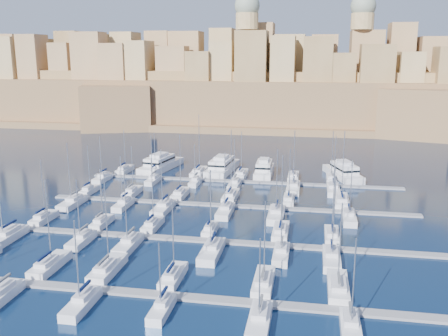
% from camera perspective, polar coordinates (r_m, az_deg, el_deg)
% --- Properties ---
extents(ground, '(600.00, 600.00, 0.00)m').
position_cam_1_polar(ground, '(104.31, -0.46, -6.03)').
color(ground, black).
rests_on(ground, ground).
extents(pontoon_near, '(84.00, 2.00, 0.40)m').
position_cam_1_polar(pontoon_near, '(73.73, -5.49, -14.39)').
color(pontoon_near, slate).
rests_on(pontoon_near, ground).
extents(pontoon_mid_near, '(84.00, 2.00, 0.40)m').
position_cam_1_polar(pontoon_mid_near, '(93.20, -1.83, -8.29)').
color(pontoon_mid_near, slate).
rests_on(pontoon_mid_near, ground).
extents(pontoon_mid_far, '(84.00, 2.00, 0.40)m').
position_cam_1_polar(pontoon_mid_far, '(113.60, 0.47, -4.31)').
color(pontoon_mid_far, slate).
rests_on(pontoon_mid_far, ground).
extents(pontoon_far, '(84.00, 2.00, 0.40)m').
position_cam_1_polar(pontoon_far, '(134.50, 2.05, -1.56)').
color(pontoon_far, slate).
rests_on(pontoon_far, ground).
extents(sailboat_1, '(2.89, 9.64, 15.08)m').
position_cam_1_polar(sailboat_1, '(86.52, -19.30, -10.40)').
color(sailboat_1, silver).
rests_on(sailboat_1, ground).
extents(sailboat_2, '(3.01, 10.05, 16.64)m').
position_cam_1_polar(sailboat_2, '(82.52, -13.19, -11.14)').
color(sailboat_2, silver).
rests_on(sailboat_2, ground).
extents(sailboat_3, '(2.58, 8.61, 12.88)m').
position_cam_1_polar(sailboat_3, '(78.45, -5.84, -12.20)').
color(sailboat_3, silver).
rests_on(sailboat_3, ground).
extents(sailboat_4, '(2.83, 9.42, 13.47)m').
position_cam_1_polar(sailboat_4, '(76.43, 4.53, -12.88)').
color(sailboat_4, silver).
rests_on(sailboat_4, ground).
extents(sailboat_5, '(2.97, 9.89, 13.75)m').
position_cam_1_polar(sailboat_5, '(76.51, 12.90, -13.15)').
color(sailboat_5, silver).
rests_on(sailboat_5, ground).
extents(sailboat_8, '(2.55, 8.49, 13.09)m').
position_cam_1_polar(sailboat_8, '(73.19, -15.96, -14.62)').
color(sailboat_8, silver).
rests_on(sailboat_8, ground).
extents(sailboat_9, '(2.20, 7.33, 10.52)m').
position_cam_1_polar(sailboat_9, '(69.82, -7.11, -15.65)').
color(sailboat_9, silver).
rests_on(sailboat_9, ground).
extents(sailboat_10, '(2.72, 9.07, 12.42)m').
position_cam_1_polar(sailboat_10, '(66.70, 4.06, -17.01)').
color(sailboat_10, silver).
rests_on(sailboat_10, ground).
extents(sailboat_11, '(2.44, 8.12, 12.97)m').
position_cam_1_polar(sailboat_11, '(67.09, 14.25, -17.22)').
color(sailboat_11, silver).
rests_on(sailboat_11, ground).
extents(sailboat_12, '(2.47, 8.23, 13.32)m').
position_cam_1_polar(sailboat_12, '(110.05, -19.90, -5.41)').
color(sailboat_12, silver).
rests_on(sailboat_12, ground).
extents(sailboat_13, '(2.30, 7.66, 11.92)m').
position_cam_1_polar(sailboat_13, '(104.10, -13.79, -6.05)').
color(sailboat_13, silver).
rests_on(sailboat_13, ground).
extents(sailboat_14, '(2.48, 8.27, 14.46)m').
position_cam_1_polar(sailboat_14, '(100.64, -8.16, -6.44)').
color(sailboat_14, silver).
rests_on(sailboat_14, ground).
extents(sailboat_15, '(2.19, 7.29, 10.49)m').
position_cam_1_polar(sailboat_15, '(97.29, -1.57, -7.04)').
color(sailboat_15, silver).
rests_on(sailboat_15, ground).
extents(sailboat_16, '(2.87, 9.56, 15.83)m').
position_cam_1_polar(sailboat_16, '(96.63, 6.49, -7.22)').
color(sailboat_16, silver).
rests_on(sailboat_16, ground).
extents(sailboat_17, '(2.62, 8.74, 14.07)m').
position_cam_1_polar(sailboat_17, '(96.21, 12.22, -7.55)').
color(sailboat_17, silver).
rests_on(sailboat_17, ground).
extents(sailboat_18, '(3.32, 11.05, 16.37)m').
position_cam_1_polar(sailboat_18, '(101.60, -23.71, -7.25)').
color(sailboat_18, silver).
rests_on(sailboat_18, ground).
extents(sailboat_19, '(2.52, 8.40, 12.55)m').
position_cam_1_polar(sailboat_19, '(95.62, -15.97, -7.91)').
color(sailboat_19, silver).
rests_on(sailboat_19, ground).
extents(sailboat_20, '(2.79, 9.31, 15.33)m').
position_cam_1_polar(sailboat_20, '(91.67, -10.85, -8.53)').
color(sailboat_20, silver).
rests_on(sailboat_20, ground).
extents(sailboat_21, '(3.12, 10.38, 15.57)m').
position_cam_1_polar(sailboat_21, '(87.11, -1.42, -9.45)').
color(sailboat_21, silver).
rests_on(sailboat_21, ground).
extents(sailboat_22, '(2.57, 8.57, 12.36)m').
position_cam_1_polar(sailboat_22, '(86.53, 6.55, -9.73)').
color(sailboat_22, silver).
rests_on(sailboat_22, ground).
extents(sailboat_23, '(2.84, 9.48, 15.27)m').
position_cam_1_polar(sailboat_23, '(86.08, 12.18, -10.05)').
color(sailboat_23, silver).
rests_on(sailboat_23, ground).
extents(sailboat_24, '(2.26, 7.54, 12.30)m').
position_cam_1_polar(sailboat_24, '(128.37, -15.15, -2.49)').
color(sailboat_24, silver).
rests_on(sailboat_24, ground).
extents(sailboat_25, '(2.57, 8.57, 12.35)m').
position_cam_1_polar(sailboat_25, '(124.57, -10.43, -2.71)').
color(sailboat_25, silver).
rests_on(sailboat_25, ground).
extents(sailboat_26, '(2.73, 9.11, 15.52)m').
position_cam_1_polar(sailboat_26, '(121.17, -5.02, -2.97)').
color(sailboat_26, silver).
rests_on(sailboat_26, ground).
extents(sailboat_27, '(3.01, 10.02, 16.81)m').
position_cam_1_polar(sailboat_27, '(119.06, 0.76, -3.21)').
color(sailboat_27, silver).
rests_on(sailboat_27, ground).
extents(sailboat_28, '(2.49, 8.31, 13.03)m').
position_cam_1_polar(sailboat_28, '(116.90, 7.41, -3.65)').
color(sailboat_28, silver).
rests_on(sailboat_28, ground).
extents(sailboat_29, '(3.21, 10.69, 17.33)m').
position_cam_1_polar(sailboat_29, '(118.13, 13.26, -3.69)').
color(sailboat_29, silver).
rests_on(sailboat_29, ground).
extents(sailboat_30, '(3.00, 10.01, 14.95)m').
position_cam_1_polar(sailboat_30, '(118.94, -16.94, -3.81)').
color(sailboat_30, silver).
rests_on(sailboat_30, ground).
extents(sailboat_31, '(2.48, 8.28, 12.22)m').
position_cam_1_polar(sailboat_31, '(114.87, -11.43, -4.11)').
color(sailboat_31, silver).
rests_on(sailboat_31, ground).
extents(sailboat_32, '(3.02, 10.07, 14.27)m').
position_cam_1_polar(sailboat_32, '(110.96, -6.95, -4.54)').
color(sailboat_32, silver).
rests_on(sailboat_32, ground).
extents(sailboat_33, '(2.86, 9.53, 13.98)m').
position_cam_1_polar(sailboat_33, '(108.07, 0.15, -4.93)').
color(sailboat_33, silver).
rests_on(sailboat_33, ground).
extents(sailboat_34, '(3.20, 10.68, 15.21)m').
position_cam_1_polar(sailboat_34, '(106.26, 5.99, -5.31)').
color(sailboat_34, silver).
rests_on(sailboat_34, ground).
extents(sailboat_35, '(2.73, 9.09, 13.35)m').
position_cam_1_polar(sailboat_35, '(107.11, 14.09, -5.51)').
color(sailboat_35, silver).
rests_on(sailboat_35, ground).
extents(sailboat_36, '(2.67, 8.92, 12.75)m').
position_cam_1_polar(sailboat_36, '(148.31, -11.28, -0.21)').
color(sailboat_36, silver).
rests_on(sailboat_36, ground).
extents(sailboat_37, '(2.24, 7.47, 12.14)m').
position_cam_1_polar(sailboat_37, '(144.53, -7.91, -0.43)').
color(sailboat_37, silver).
rests_on(sailboat_37, ground).
extents(sailboat_38, '(3.22, 10.72, 17.51)m').
position_cam_1_polar(sailboat_38, '(142.68, -2.88, -0.47)').
color(sailboat_38, silver).
rests_on(sailboat_38, ground).
extents(sailboat_39, '(2.93, 9.77, 13.05)m').
position_cam_1_polar(sailboat_39, '(140.05, 1.95, -0.74)').
color(sailboat_39, silver).
rests_on(sailboat_39, ground).
extents(sailboat_40, '(2.80, 9.34, 13.76)m').
position_cam_1_polar(sailboat_40, '(138.59, 7.92, -1.00)').
color(sailboat_40, silver).
rests_on(sailboat_40, ground).
extents(sailboat_41, '(2.54, 8.47, 14.09)m').
position_cam_1_polar(sailboat_41, '(138.21, 12.15, -1.22)').
color(sailboat_41, silver).
rests_on(sailboat_41, ground).
extents(sailboat_42, '(2.57, 8.58, 12.71)m').
position_cam_1_polar(sailboat_42, '(139.76, -13.71, -1.14)').
color(sailboat_42, silver).
rests_on(sailboat_42, ground).
extents(sailboat_43, '(2.33, 7.77, 13.23)m').
position_cam_1_polar(sailboat_43, '(135.08, -8.12, -1.38)').
color(sailboat_43, silver).
rests_on(sailboat_43, ground).
extents(sailboat_44, '(2.20, 7.32, 11.35)m').
position_cam_1_polar(sailboat_44, '(132.18, -3.30, -1.60)').
color(sailboat_44, silver).
rests_on(sailboat_44, ground).
extents(sailboat_45, '(2.67, 8.89, 13.18)m').
position_cam_1_polar(sailboat_45, '(129.43, 1.22, -1.89)').
color(sailboat_45, silver).
rests_on(sailboat_45, ground).
extents(sailboat_46, '(3.21, 10.69, 15.78)m').
position_cam_1_polar(sailboat_46, '(127.18, 7.91, -2.27)').
color(sailboat_46, silver).
rests_on(sailboat_46, ground).
extents(sailboat_47, '(3.04, 10.13, 14.74)m').
position_cam_1_polar(sailboat_47, '(127.51, 12.38, -2.42)').
color(sailboat_47, silver).
rests_on(sailboat_47, ground).
extents(motor_yacht_a, '(9.28, 20.35, 5.25)m').
position_cam_1_polar(motor_yacht_a, '(150.22, -7.28, 0.50)').
color(motor_yacht_a, silver).
rests_on(motor_yacht_a, ground).
extents(motor_yacht_b, '(7.43, 20.00, 5.25)m').
position_cam_1_polar(motor_yacht_b, '(145.76, -0.23, 0.22)').
color(motor_yacht_b, silver).
rests_on(motor_yacht_b, ground).
extents(motor_yacht_c, '(4.99, 15.83, 5.25)m').
position_cam_1_polar(motor_yacht_c, '(142.31, 4.60, -0.14)').
color(motor_yacht_c, silver).
rests_on(motor_yacht_c, ground).
extents(motor_yacht_d, '(10.96, 18.34, 5.25)m').
position_cam_1_polar(motor_yacht_d, '(142.86, 13.49, -0.41)').
color(motor_yacht_d, silver).
rests_on(motor_yacht_d, ground).
extents(fortified_city, '(460.00, 108.95, 59.52)m').
position_cam_1_polar(fortified_city, '(253.55, 6.04, 8.60)').
color(fortified_city, brown).
rests_on(fortified_city, ground).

